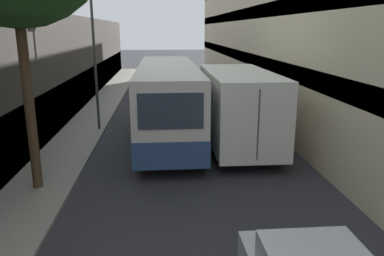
# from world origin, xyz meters

# --- Properties ---
(ground_plane) EXTENTS (150.00, 150.00, 0.00)m
(ground_plane) POSITION_xyz_m (0.00, 15.00, 0.00)
(ground_plane) COLOR #2B2B30
(sidewalk_left) EXTENTS (2.02, 60.00, 0.11)m
(sidewalk_left) POSITION_xyz_m (-4.69, 15.00, 0.06)
(sidewalk_left) COLOR gray
(sidewalk_left) RESTS_ON ground_plane
(building_left_shopfront) EXTENTS (2.40, 60.00, 5.44)m
(building_left_shopfront) POSITION_xyz_m (-6.81, 15.00, 2.47)
(building_left_shopfront) COLOR #423D38
(building_left_shopfront) RESTS_ON ground_plane
(bus) EXTENTS (2.46, 10.62, 3.19)m
(bus) POSITION_xyz_m (-0.69, 15.61, 1.69)
(bus) COLOR silver
(bus) RESTS_ON ground_plane
(box_truck) EXTENTS (2.41, 8.78, 3.09)m
(box_truck) POSITION_xyz_m (2.06, 14.63, 1.65)
(box_truck) COLOR silver
(box_truck) RESTS_ON ground_plane
(panel_van) EXTENTS (1.86, 4.26, 2.05)m
(panel_van) POSITION_xyz_m (-1.06, 28.33, 1.14)
(panel_van) COLOR silver
(panel_van) RESTS_ON ground_plane
(street_lamp) EXTENTS (0.36, 0.80, 6.33)m
(street_lamp) POSITION_xyz_m (-3.93, 16.77, 4.55)
(street_lamp) COLOR #38383D
(street_lamp) RESTS_ON sidewalk_left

